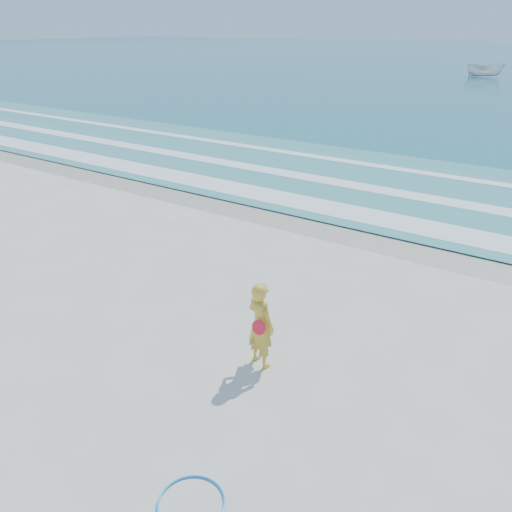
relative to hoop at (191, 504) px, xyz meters
The scene contains 9 objects.
ground 3.12m from the hoop, 159.87° to the left, with size 400.00×400.00×0.00m, color silver.
wet_sand 10.49m from the hoop, 106.22° to the left, with size 400.00×2.40×0.00m, color #B2A893.
shallow 15.36m from the hoop, 101.00° to the left, with size 400.00×10.00×0.01m, color #59B7AD.
foam_near 11.75m from the hoop, 104.45° to the left, with size 400.00×1.40×0.01m, color white.
foam_mid 14.57m from the hoop, 101.60° to the left, with size 400.00×0.90×0.01m, color white.
foam_far 17.82m from the hoop, 99.47° to the left, with size 400.00×0.60×0.01m, color white.
hoop is the anchor object (origin of this frame).
boat 64.36m from the hoop, 98.25° to the left, with size 1.57×4.18×1.62m, color silver.
woman 3.24m from the hoop, 106.69° to the left, with size 0.69×0.55×1.67m.
Camera 1 is at (6.16, -4.36, 5.68)m, focal length 35.00 mm.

